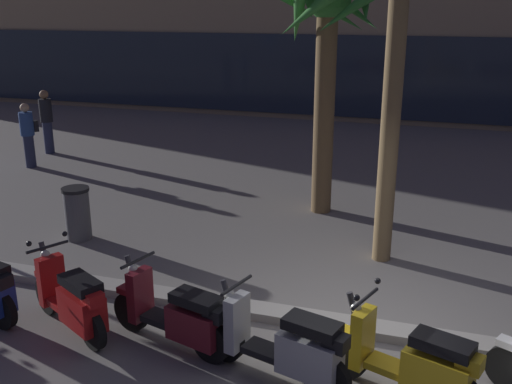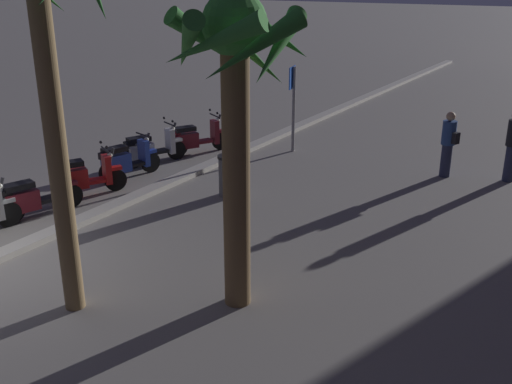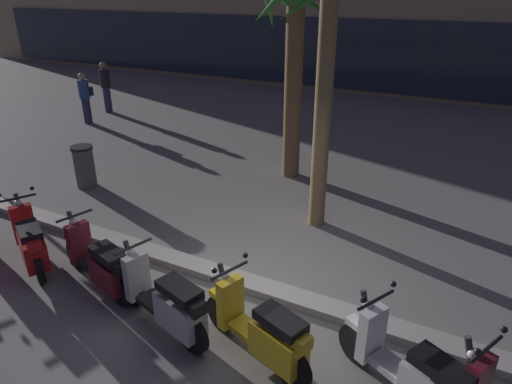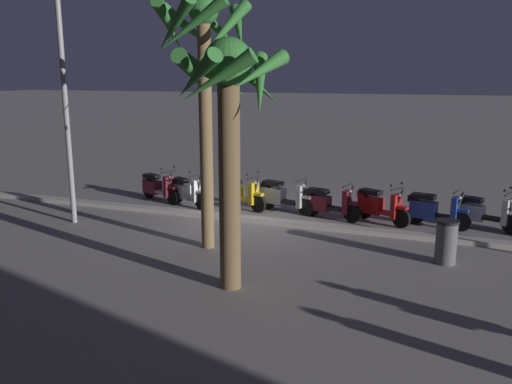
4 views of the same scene
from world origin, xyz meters
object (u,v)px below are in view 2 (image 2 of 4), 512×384
at_px(palm_tree_mid_walkway, 40,9).
at_px(scooter_white_second_in_line, 150,148).
at_px(crossing_sign, 293,99).
at_px(pedestrian_strolling_near_curb, 448,143).
at_px(scooter_red_mid_rear, 83,177).
at_px(litter_bin, 228,175).
at_px(palm_tree_near_sign, 236,80).
at_px(scooter_maroon_mid_front, 35,197).
at_px(scooter_blue_tail_end, 125,161).
at_px(scooter_maroon_far_back, 195,138).

bearing_deg(palm_tree_mid_walkway, scooter_white_second_in_line, -147.44).
height_order(crossing_sign, pedestrian_strolling_near_curb, crossing_sign).
distance_m(scooter_red_mid_rear, litter_bin, 3.30).
distance_m(crossing_sign, palm_tree_near_sign, 8.64).
relative_size(scooter_maroon_mid_front, crossing_sign, 0.73).
relative_size(scooter_blue_tail_end, litter_bin, 1.78).
distance_m(scooter_maroon_mid_front, palm_tree_near_sign, 6.27).
relative_size(scooter_maroon_far_back, palm_tree_mid_walkway, 0.29).
distance_m(scooter_maroon_far_back, crossing_sign, 2.95).
height_order(scooter_blue_tail_end, crossing_sign, crossing_sign).
relative_size(scooter_red_mid_rear, litter_bin, 1.65).
bearing_deg(scooter_red_mid_rear, litter_bin, 122.83).
xyz_separation_m(scooter_maroon_far_back, scooter_white_second_in_line, (1.47, -0.37, -0.00)).
bearing_deg(pedestrian_strolling_near_curb, crossing_sign, -89.48).
xyz_separation_m(pedestrian_strolling_near_curb, litter_bin, (3.99, -3.83, -0.39)).
relative_size(scooter_blue_tail_end, crossing_sign, 0.71).
xyz_separation_m(scooter_red_mid_rear, scooter_maroon_mid_front, (1.40, 0.09, -0.02)).
relative_size(scooter_maroon_far_back, litter_bin, 1.74).
relative_size(scooter_maroon_far_back, scooter_maroon_mid_front, 0.94).
xyz_separation_m(scooter_maroon_far_back, scooter_maroon_mid_front, (5.48, 0.04, -0.00)).
bearing_deg(scooter_blue_tail_end, palm_tree_near_sign, 58.69).
distance_m(crossing_sign, palm_tree_mid_walkway, 9.71).
xyz_separation_m(scooter_red_mid_rear, palm_tree_mid_walkway, (3.46, 3.56, 3.88)).
relative_size(palm_tree_mid_walkway, pedestrian_strolling_near_curb, 3.42).
relative_size(scooter_maroon_far_back, scooter_blue_tail_end, 0.98).
bearing_deg(scooter_red_mid_rear, palm_tree_near_sign, 70.14).
bearing_deg(litter_bin, scooter_white_second_in_line, -105.01).
bearing_deg(palm_tree_near_sign, crossing_sign, -156.83).
distance_m(palm_tree_mid_walkway, litter_bin, 6.56).
relative_size(scooter_maroon_mid_front, litter_bin, 1.85).
xyz_separation_m(palm_tree_near_sign, litter_bin, (-3.80, -2.81, -2.93)).
relative_size(palm_tree_near_sign, palm_tree_mid_walkway, 0.82).
relative_size(scooter_maroon_far_back, scooter_red_mid_rear, 1.06).
distance_m(palm_tree_mid_walkway, pedestrian_strolling_near_curb, 10.32).
relative_size(scooter_white_second_in_line, palm_tree_mid_walkway, 0.30).
height_order(scooter_red_mid_rear, pedestrian_strolling_near_curb, pedestrian_strolling_near_curb).
relative_size(scooter_red_mid_rear, pedestrian_strolling_near_curb, 0.95).
xyz_separation_m(scooter_maroon_mid_front, litter_bin, (-3.18, 2.68, 0.04)).
bearing_deg(scooter_maroon_far_back, scooter_white_second_in_line, -14.19).
height_order(scooter_maroon_far_back, litter_bin, scooter_maroon_far_back).
bearing_deg(scooter_red_mid_rear, pedestrian_strolling_near_curb, 131.18).
height_order(crossing_sign, palm_tree_near_sign, palm_tree_near_sign).
bearing_deg(crossing_sign, scooter_maroon_far_back, -53.14).
distance_m(scooter_white_second_in_line, scooter_red_mid_rear, 2.63).
xyz_separation_m(scooter_white_second_in_line, scooter_red_mid_rear, (2.62, 0.32, 0.02)).
distance_m(palm_tree_near_sign, litter_bin, 5.56).
bearing_deg(scooter_maroon_far_back, palm_tree_near_sign, 42.18).
bearing_deg(scooter_red_mid_rear, scooter_white_second_in_line, -173.05).
bearing_deg(scooter_maroon_mid_front, scooter_blue_tail_end, -176.96).
bearing_deg(palm_tree_mid_walkway, scooter_maroon_mid_front, -120.76).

